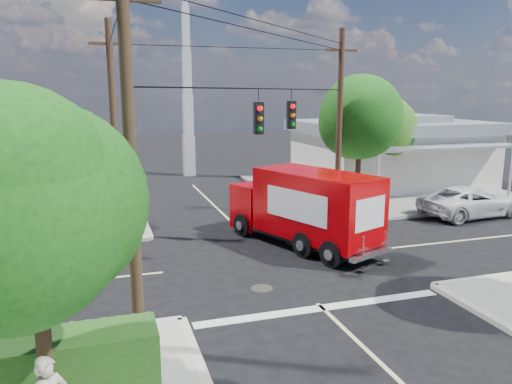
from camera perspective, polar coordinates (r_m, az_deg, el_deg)
name	(u,v)px	position (r m, az deg, el deg)	size (l,w,h in m)	color
ground	(272,261)	(18.52, 1.89, -7.86)	(120.00, 120.00, 0.00)	black
sidewalk_ne	(377,189)	(32.63, 13.62, 0.38)	(14.12, 14.12, 0.14)	gray
road_markings	(287,274)	(17.22, 3.54, -9.36)	(32.00, 32.00, 0.01)	beige
building_ne	(391,151)	(34.07, 15.20, 4.58)	(11.80, 10.20, 4.50)	silver
radio_tower	(188,99)	(37.04, -7.83, 10.54)	(0.80, 0.80, 17.00)	silver
tree_sw_front	(31,199)	(9.18, -24.32, -0.69)	(3.88, 3.78, 6.03)	#422D1C
tree_ne_front	(361,118)	(26.69, 11.87, 8.26)	(4.21, 4.14, 6.66)	#422D1C
tree_ne_back	(381,126)	(29.94, 14.13, 7.35)	(3.77, 3.66, 5.82)	#422D1C
palm_nw_front	(58,116)	(24.06, -21.71, 8.05)	(3.01, 3.08, 5.59)	#422D1C
palm_nw_back	(14,123)	(25.78, -25.89, 7.06)	(3.01, 3.08, 5.19)	#422D1C
utility_poles	(218,131)	(18.64, -4.31, 6.96)	(12.00, 10.68, 9.00)	#473321
picket_fence	(16,350)	(12.30, -25.74, -15.92)	(5.94, 0.06, 1.00)	silver
vending_boxes	(351,198)	(26.39, 10.76, -0.67)	(1.90, 0.50, 1.10)	#AA1E1D
delivery_truck	(304,208)	(19.94, 5.54, -1.83)	(4.59, 7.37, 3.08)	black
parked_car	(472,202)	(27.04, 23.42, -1.01)	(2.47, 5.36, 1.49)	silver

